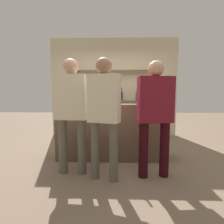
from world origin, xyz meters
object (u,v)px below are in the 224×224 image
counter_bottle_4 (85,97)px  customer_center (104,109)px  counter_bottle_0 (142,96)px  counter_bottle_1 (89,96)px  customer_left (72,108)px  counter_bottle_3 (116,97)px  counter_bottle_2 (98,97)px  wine_glass (118,98)px  customer_right (155,111)px  counter_bottle_5 (73,96)px

counter_bottle_4 → customer_center: size_ratio=0.21×
counter_bottle_0 → counter_bottle_4: counter_bottle_0 is taller
counter_bottle_4 → counter_bottle_0: bearing=4.1°
counter_bottle_1 → customer_left: 0.59m
counter_bottle_3 → customer_center: customer_center is taller
counter_bottle_0 → customer_center: bearing=-123.5°
counter_bottle_3 → counter_bottle_1: bearing=-166.8°
counter_bottle_2 → counter_bottle_3: counter_bottle_2 is taller
counter_bottle_2 → wine_glass: size_ratio=2.31×
counter_bottle_2 → customer_center: customer_center is taller
customer_center → customer_left: 0.54m
counter_bottle_2 → counter_bottle_4: counter_bottle_4 is taller
customer_right → customer_left: customer_left is taller
counter_bottle_3 → customer_left: bearing=-135.8°
customer_left → counter_bottle_0: bearing=-50.7°
counter_bottle_1 → counter_bottle_0: bearing=15.6°
counter_bottle_4 → wine_glass: 0.63m
counter_bottle_2 → customer_right: size_ratio=0.21×
counter_bottle_4 → counter_bottle_5: counter_bottle_5 is taller
counter_bottle_3 → customer_right: customer_right is taller
counter_bottle_3 → wine_glass: size_ratio=2.24×
counter_bottle_2 → customer_right: (0.91, -0.79, -0.19)m
counter_bottle_5 → customer_right: (1.42, -0.94, -0.20)m
counter_bottle_3 → customer_left: size_ratio=0.19×
counter_bottle_3 → counter_bottle_0: bearing=17.8°
counter_bottle_1 → customer_right: 1.23m
wine_glass → customer_center: (-0.20, -0.96, -0.14)m
counter_bottle_2 → counter_bottle_4: (-0.24, 0.02, 0.00)m
customer_right → counter_bottle_4: bearing=48.8°
counter_bottle_5 → customer_left: bearing=-77.6°
counter_bottle_1 → customer_right: customer_right is taller
counter_bottle_5 → wine_glass: 0.89m
counter_bottle_0 → customer_left: customer_left is taller
counter_bottle_4 → wine_glass: bearing=3.8°
counter_bottle_1 → counter_bottle_4: bearing=118.8°
counter_bottle_4 → counter_bottle_1: bearing=-61.2°
counter_bottle_2 → customer_right: 1.23m
counter_bottle_0 → wine_glass: 0.47m
counter_bottle_5 → customer_center: (0.69, -1.04, -0.17)m
counter_bottle_2 → counter_bottle_5: counter_bottle_5 is taller
counter_bottle_0 → customer_left: size_ratio=0.21×
customer_right → counter_bottle_1: bearing=53.4°
customer_center → counter_bottle_2: bearing=28.9°
customer_right → customer_center: bearing=92.2°
counter_bottle_0 → counter_bottle_4: (-1.09, -0.08, -0.00)m
counter_bottle_3 → counter_bottle_5: bearing=166.5°
counter_bottle_0 → counter_bottle_4: bearing=-175.9°
counter_bottle_5 → customer_right: bearing=-33.5°
counter_bottle_4 → counter_bottle_5: (-0.26, 0.12, 0.01)m
wine_glass → customer_left: 1.05m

